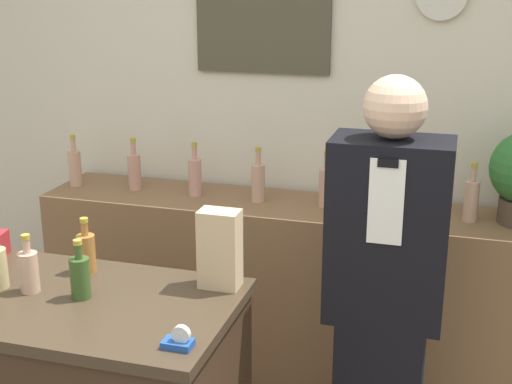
% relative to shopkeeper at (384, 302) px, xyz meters
% --- Properties ---
extents(back_wall, '(5.20, 0.09, 2.70)m').
position_rel_shopkeeper_xyz_m(back_wall, '(-0.62, 0.94, 0.51)').
color(back_wall, beige).
rests_on(back_wall, ground_plane).
extents(back_shelf, '(2.40, 0.45, 0.99)m').
position_rel_shopkeeper_xyz_m(back_shelf, '(-0.54, 0.65, -0.36)').
color(back_shelf, brown).
rests_on(back_shelf, ground_plane).
extents(shopkeeper, '(0.43, 0.27, 1.70)m').
position_rel_shopkeeper_xyz_m(shopkeeper, '(0.00, 0.00, 0.00)').
color(shopkeeper, black).
rests_on(shopkeeper, ground_plane).
extents(paper_bag, '(0.14, 0.09, 0.28)m').
position_rel_shopkeeper_xyz_m(paper_bag, '(-0.55, -0.28, 0.26)').
color(paper_bag, tan).
rests_on(paper_bag, display_counter).
extents(tape_dispenser, '(0.09, 0.06, 0.07)m').
position_rel_shopkeeper_xyz_m(tape_dispenser, '(-0.53, -0.72, 0.14)').
color(tape_dispenser, '#1E4799').
rests_on(tape_dispenser, display_counter).
extents(counter_bottle_3, '(0.07, 0.07, 0.21)m').
position_rel_shopkeeper_xyz_m(counter_bottle_3, '(-1.17, -0.51, 0.20)').
color(counter_bottle_3, tan).
rests_on(counter_bottle_3, display_counter).
extents(counter_bottle_4, '(0.07, 0.07, 0.21)m').
position_rel_shopkeeper_xyz_m(counter_bottle_4, '(-1.07, -0.30, 0.20)').
color(counter_bottle_4, '#A56A31').
rests_on(counter_bottle_4, display_counter).
extents(counter_bottle_5, '(0.07, 0.07, 0.21)m').
position_rel_shopkeeper_xyz_m(counter_bottle_5, '(-0.98, -0.50, 0.20)').
color(counter_bottle_5, '#345022').
rests_on(counter_bottle_5, display_counter).
extents(shelf_bottle_0, '(0.07, 0.07, 0.27)m').
position_rel_shopkeeper_xyz_m(shelf_bottle_0, '(-1.66, 0.64, 0.24)').
color(shelf_bottle_0, tan).
rests_on(shelf_bottle_0, back_shelf).
extents(shelf_bottle_1, '(0.07, 0.07, 0.27)m').
position_rel_shopkeeper_xyz_m(shelf_bottle_1, '(-1.33, 0.66, 0.24)').
color(shelf_bottle_1, tan).
rests_on(shelf_bottle_1, back_shelf).
extents(shelf_bottle_2, '(0.07, 0.07, 0.27)m').
position_rel_shopkeeper_xyz_m(shelf_bottle_2, '(-1.01, 0.66, 0.24)').
color(shelf_bottle_2, tan).
rests_on(shelf_bottle_2, back_shelf).
extents(shelf_bottle_3, '(0.07, 0.07, 0.27)m').
position_rel_shopkeeper_xyz_m(shelf_bottle_3, '(-0.68, 0.65, 0.24)').
color(shelf_bottle_3, tan).
rests_on(shelf_bottle_3, back_shelf).
extents(shelf_bottle_4, '(0.07, 0.07, 0.27)m').
position_rel_shopkeeper_xyz_m(shelf_bottle_4, '(-0.36, 0.66, 0.24)').
color(shelf_bottle_4, tan).
rests_on(shelf_bottle_4, back_shelf).
extents(shelf_bottle_5, '(0.07, 0.07, 0.27)m').
position_rel_shopkeeper_xyz_m(shelf_bottle_5, '(-0.03, 0.66, 0.24)').
color(shelf_bottle_5, tan).
rests_on(shelf_bottle_5, back_shelf).
extents(shelf_bottle_6, '(0.07, 0.07, 0.27)m').
position_rel_shopkeeper_xyz_m(shelf_bottle_6, '(0.29, 0.65, 0.24)').
color(shelf_bottle_6, tan).
rests_on(shelf_bottle_6, back_shelf).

